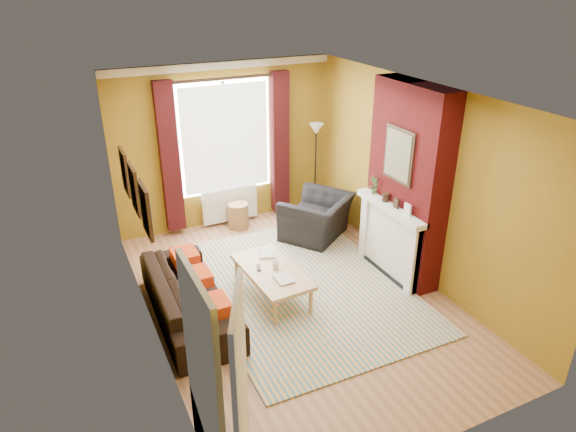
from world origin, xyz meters
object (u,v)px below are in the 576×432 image
object	(u,v)px
coffee_table	(272,273)
floor_lamp	(316,144)
sofa	(189,296)
armchair	(317,217)
wicker_stool	(238,216)

from	to	relation	value
coffee_table	floor_lamp	world-z (taller)	floor_lamp
sofa	armchair	world-z (taller)	armchair
floor_lamp	coffee_table	bearing A→B (deg)	-130.05
armchair	floor_lamp	world-z (taller)	floor_lamp
wicker_stool	floor_lamp	bearing A→B (deg)	-1.89
sofa	wicker_stool	distance (m)	2.63
coffee_table	wicker_stool	xyz separation A→B (m)	(0.34, 2.23, -0.17)
armchair	coffee_table	size ratio (longest dim) A/B	0.81
sofa	armchair	xyz separation A→B (m)	(2.55, 1.28, 0.04)
sofa	coffee_table	size ratio (longest dim) A/B	1.60
sofa	coffee_table	world-z (taller)	sofa
wicker_stool	sofa	bearing A→B (deg)	-124.32
armchair	floor_lamp	xyz separation A→B (m)	(0.42, 0.85, 0.98)
coffee_table	wicker_stool	bearing A→B (deg)	77.96
armchair	wicker_stool	size ratio (longest dim) A/B	2.46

